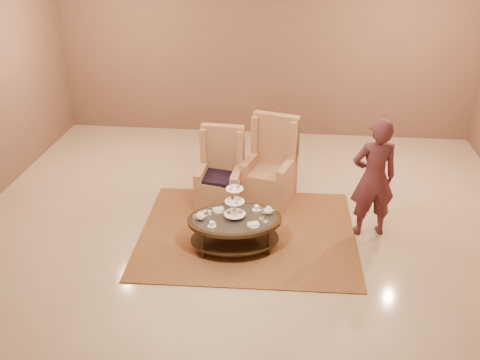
# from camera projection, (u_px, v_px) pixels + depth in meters

# --- Properties ---
(ground) EXTENTS (8.00, 8.00, 0.00)m
(ground) POSITION_uv_depth(u_px,v_px,m) (245.00, 239.00, 7.32)
(ground) COLOR beige
(ground) RESTS_ON ground
(ceiling) EXTENTS (8.00, 8.00, 0.02)m
(ceiling) POSITION_uv_depth(u_px,v_px,m) (245.00, 239.00, 7.32)
(ceiling) COLOR silver
(ceiling) RESTS_ON ground
(wall_back) EXTENTS (8.00, 0.04, 3.50)m
(wall_back) POSITION_uv_depth(u_px,v_px,m) (266.00, 46.00, 10.09)
(wall_back) COLOR brown
(wall_back) RESTS_ON ground
(rug) EXTENTS (3.03, 2.55, 0.02)m
(rug) POSITION_uv_depth(u_px,v_px,m) (248.00, 233.00, 7.46)
(rug) COLOR olive
(rug) RESTS_ON ground
(tea_table) EXTENTS (1.37, 1.06, 1.03)m
(tea_table) POSITION_uv_depth(u_px,v_px,m) (235.00, 223.00, 6.98)
(tea_table) COLOR black
(tea_table) RESTS_ON ground
(armchair_left) EXTENTS (0.69, 0.71, 1.20)m
(armchair_left) POSITION_uv_depth(u_px,v_px,m) (221.00, 179.00, 8.07)
(armchair_left) COLOR tan
(armchair_left) RESTS_ON ground
(armchair_right) EXTENTS (0.88, 0.90, 1.31)m
(armchair_right) POSITION_uv_depth(u_px,v_px,m) (271.00, 172.00, 8.21)
(armchair_right) COLOR tan
(armchair_right) RESTS_ON ground
(person) EXTENTS (0.68, 0.52, 1.69)m
(person) POSITION_uv_depth(u_px,v_px,m) (374.00, 178.00, 7.11)
(person) COLOR #53232A
(person) RESTS_ON ground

